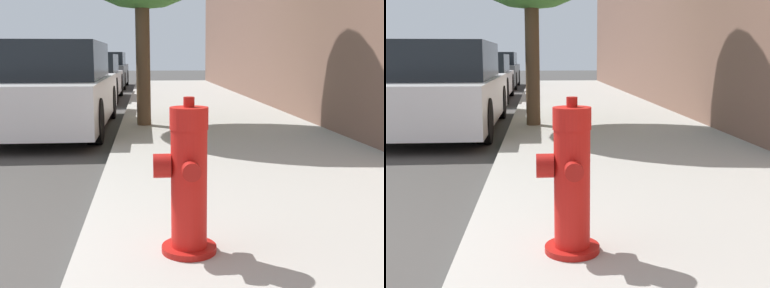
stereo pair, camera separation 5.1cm
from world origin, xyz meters
The scene contains 5 objects.
sidewalk_slab centered at (3.45, 0.00, 0.06)m, with size 3.17×40.00×0.12m.
fire_hydrant centered at (2.51, 0.23, 0.52)m, with size 0.35×0.36×0.88m.
parked_car_near centered at (0.81, 5.75, 0.69)m, with size 1.74×4.60×1.44m.
parked_car_mid centered at (0.64, 11.30, 0.63)m, with size 1.85×4.29×1.27m.
parked_car_far centered at (0.70, 16.84, 0.67)m, with size 1.69×4.60×1.37m.
Camera 2 is at (2.34, -2.34, 1.21)m, focal length 45.00 mm.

